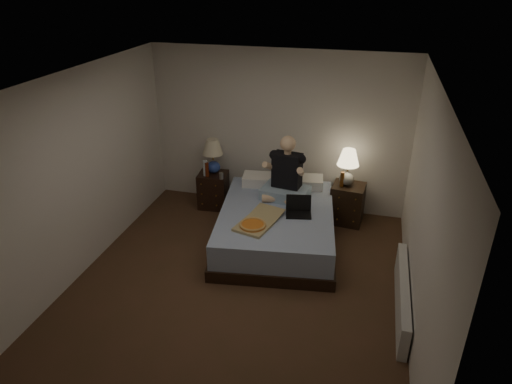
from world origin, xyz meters
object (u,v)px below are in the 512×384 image
(bed, at_px, (276,226))
(lamp_right, at_px, (348,167))
(nightstand_right, at_px, (347,204))
(lamp_left, at_px, (213,156))
(nightstand_left, at_px, (213,190))
(water_bottle, at_px, (205,168))
(soda_can, at_px, (221,176))
(pizza_box, at_px, (253,225))
(person, at_px, (286,168))
(beer_bottle_left, at_px, (207,170))
(laptop, at_px, (299,207))
(radiator, at_px, (402,296))
(beer_bottle_right, at_px, (342,179))

(bed, height_order, lamp_right, lamp_right)
(nightstand_right, distance_m, lamp_left, 2.20)
(nightstand_left, xyz_separation_m, water_bottle, (-0.08, -0.10, 0.41))
(nightstand_left, relative_size, soda_can, 5.79)
(nightstand_right, height_order, pizza_box, nightstand_right)
(soda_can, xyz_separation_m, person, (1.06, -0.26, 0.35))
(nightstand_left, distance_m, beer_bottle_left, 0.42)
(person, bearing_deg, nightstand_left, 170.62)
(nightstand_left, relative_size, water_bottle, 2.32)
(person, bearing_deg, lamp_left, 168.76)
(laptop, bearing_deg, nightstand_right, 45.25)
(water_bottle, bearing_deg, soda_can, -12.03)
(pizza_box, bearing_deg, lamp_left, 140.84)
(beer_bottle_left, bearing_deg, lamp_right, 4.45)
(lamp_left, distance_m, radiator, 3.53)
(laptop, xyz_separation_m, pizza_box, (-0.51, -0.49, -0.08))
(person, bearing_deg, water_bottle, 175.59)
(nightstand_right, bearing_deg, soda_can, -168.53)
(lamp_left, relative_size, laptop, 1.65)
(bed, xyz_separation_m, radiator, (1.68, -1.05, -0.06))
(soda_can, xyz_separation_m, beer_bottle_left, (-0.24, 0.04, 0.06))
(nightstand_right, distance_m, radiator, 2.05)
(lamp_left, bearing_deg, nightstand_right, -0.29)
(bed, distance_m, radiator, 1.98)
(beer_bottle_right, bearing_deg, beer_bottle_left, -177.60)
(bed, relative_size, lamp_right, 3.67)
(radiator, bearing_deg, beer_bottle_left, 149.41)
(lamp_left, height_order, beer_bottle_left, lamp_left)
(lamp_right, relative_size, laptop, 1.65)
(lamp_right, distance_m, water_bottle, 2.18)
(nightstand_right, distance_m, person, 1.19)
(lamp_right, bearing_deg, lamp_left, -179.96)
(beer_bottle_right, height_order, radiator, beer_bottle_right)
(lamp_left, xyz_separation_m, laptop, (1.53, -0.92, -0.23))
(lamp_left, bearing_deg, water_bottle, -120.83)
(soda_can, bearing_deg, person, -13.55)
(beer_bottle_right, bearing_deg, radiator, -64.50)
(soda_can, bearing_deg, laptop, -28.20)
(lamp_right, xyz_separation_m, laptop, (-0.55, -0.92, -0.26))
(lamp_left, height_order, pizza_box, lamp_left)
(beer_bottle_left, distance_m, laptop, 1.75)
(person, height_order, laptop, person)
(bed, relative_size, beer_bottle_right, 8.92)
(bed, xyz_separation_m, pizza_box, (-0.20, -0.55, 0.30))
(nightstand_left, xyz_separation_m, lamp_right, (2.09, 0.05, 0.60))
(beer_bottle_left, relative_size, laptop, 0.68)
(nightstand_left, relative_size, radiator, 0.36)
(laptop, xyz_separation_m, radiator, (1.37, -0.99, -0.43))
(water_bottle, height_order, beer_bottle_left, water_bottle)
(lamp_right, distance_m, soda_can, 1.92)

